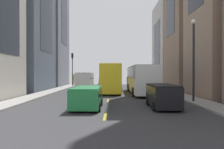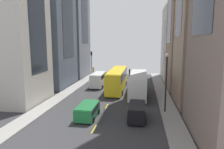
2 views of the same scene
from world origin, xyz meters
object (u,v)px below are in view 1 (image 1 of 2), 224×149
(city_bus_white, at_px, (141,77))
(traffic_light_near_corner, at_px, (72,63))
(pedestrian_walking_far, at_px, (128,81))
(delivery_van_white, at_px, (85,80))
(pedestrian_crossing_near, at_px, (118,80))
(car_black_0, at_px, (162,94))
(car_green_1, at_px, (87,96))
(pedestrian_crossing_mid, at_px, (73,79))
(car_blue_2, at_px, (104,81))
(streetcar_yellow, at_px, (111,76))

(city_bus_white, bearing_deg, traffic_light_near_corner, -51.14)
(pedestrian_walking_far, bearing_deg, delivery_van_white, -107.19)
(pedestrian_crossing_near, bearing_deg, delivery_van_white, 25.00)
(car_black_0, bearing_deg, pedestrian_walking_far, -87.22)
(car_green_1, relative_size, pedestrian_crossing_near, 1.94)
(car_black_0, bearing_deg, pedestrian_crossing_mid, -67.25)
(car_blue_2, distance_m, pedestrian_crossing_near, 2.86)
(car_blue_2, height_order, pedestrian_walking_far, pedestrian_walking_far)
(streetcar_yellow, relative_size, pedestrian_crossing_mid, 5.70)
(car_black_0, distance_m, car_green_1, 5.41)
(car_blue_2, distance_m, pedestrian_crossing_mid, 6.27)
(car_blue_2, height_order, traffic_light_near_corner, traffic_light_near_corner)
(car_black_0, bearing_deg, streetcar_yellow, -74.42)
(car_black_0, xyz_separation_m, pedestrian_walking_far, (1.04, -21.31, 0.12))
(city_bus_white, height_order, car_green_1, city_bus_white)
(city_bus_white, distance_m, car_blue_2, 16.62)
(car_green_1, xyz_separation_m, car_blue_2, (-0.08, -26.85, 0.01))
(delivery_van_white, height_order, pedestrian_crossing_mid, delivery_van_white)
(car_black_0, height_order, traffic_light_near_corner, traffic_light_near_corner)
(pedestrian_crossing_near, xyz_separation_m, pedestrian_crossing_mid, (9.04, -1.09, 0.12))
(car_green_1, height_order, pedestrian_walking_far, pedestrian_walking_far)
(delivery_van_white, bearing_deg, car_black_0, 116.08)
(pedestrian_walking_far, distance_m, traffic_light_near_corner, 11.09)
(traffic_light_near_corner, bearing_deg, streetcar_yellow, 124.12)
(car_green_1, xyz_separation_m, pedestrian_walking_far, (-4.37, -21.57, 0.21))
(streetcar_yellow, height_order, pedestrian_walking_far, streetcar_yellow)
(car_blue_2, height_order, pedestrian_crossing_near, pedestrian_crossing_near)
(delivery_van_white, relative_size, car_black_0, 1.35)
(car_black_0, xyz_separation_m, traffic_light_near_corner, (11.14, -24.52, 3.35))
(city_bus_white, bearing_deg, pedestrian_crossing_mid, -55.57)
(delivery_van_white, distance_m, car_black_0, 17.34)
(pedestrian_crossing_near, bearing_deg, pedestrian_crossing_mid, -46.48)
(car_blue_2, relative_size, pedestrian_walking_far, 2.22)
(city_bus_white, bearing_deg, streetcar_yellow, -37.82)
(streetcar_yellow, relative_size, car_green_1, 2.89)
(city_bus_white, relative_size, pedestrian_walking_far, 5.70)
(pedestrian_walking_far, distance_m, pedestrian_crossing_mid, 12.16)
(delivery_van_white, xyz_separation_m, car_black_0, (-7.62, 15.56, -0.53))
(car_black_0, bearing_deg, city_bus_white, -89.36)
(pedestrian_crossing_near, height_order, pedestrian_walking_far, pedestrian_crossing_near)
(streetcar_yellow, height_order, traffic_light_near_corner, traffic_light_near_corner)
(traffic_light_near_corner, bearing_deg, pedestrian_crossing_mid, -82.74)
(car_green_1, bearing_deg, city_bus_white, -115.44)
(streetcar_yellow, xyz_separation_m, car_blue_2, (1.49, -12.88, -1.22))
(streetcar_yellow, bearing_deg, pedestrian_walking_far, -110.18)
(pedestrian_crossing_mid, bearing_deg, city_bus_white, -53.35)
(city_bus_white, xyz_separation_m, car_black_0, (-0.12, 10.84, -1.02))
(delivery_van_white, distance_m, car_blue_2, 11.28)
(city_bus_white, distance_m, car_green_1, 12.34)
(pedestrian_walking_far, relative_size, pedestrian_crossing_mid, 0.96)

